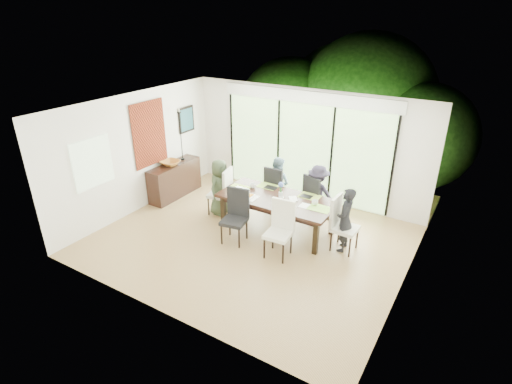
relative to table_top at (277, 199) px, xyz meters
The scene contains 62 objects.
floor 1.04m from the table_top, 109.57° to the right, with size 6.00×5.00×0.01m, color brown.
ceiling 2.11m from the table_top, 109.57° to the right, with size 6.00×5.00×0.01m, color white.
wall_back 1.94m from the table_top, 97.72° to the left, with size 6.00×0.02×2.70m, color white.
wall_front 3.27m from the table_top, 94.40° to the right, with size 6.00×0.02×2.70m, color white.
wall_left 3.39m from the table_top, 167.99° to the right, with size 0.02×5.00×2.70m, color beige.
wall_right 2.92m from the table_top, 14.07° to the right, with size 0.02×5.00×2.70m, color white.
glass_doors 1.86m from the table_top, 97.89° to the left, with size 4.20×0.02×2.30m, color #598C3F.
blinds_header 2.51m from the table_top, 97.93° to the left, with size 4.40×0.06×0.28m, color white.
mullion_a 2.98m from the table_top, 143.01° to the left, with size 0.05×0.04×2.30m, color black.
mullion_b 2.06m from the table_top, 118.17° to the left, with size 0.05×0.04×2.30m, color black.
mullion_c 1.88m from the table_top, 75.60° to the left, with size 0.05×0.04×2.30m, color black.
mullion_d 2.60m from the table_top, 43.63° to the left, with size 0.05×0.04×2.30m, color black.
side_window 3.81m from the table_top, 149.52° to the right, with size 0.02×0.90×1.00m, color #8CAD7F.
deck 2.83m from the table_top, 95.20° to the left, with size 6.00×1.80×0.10m, color brown.
rail_top 3.52m from the table_top, 94.02° to the left, with size 6.00×0.08×0.06m, color #4F3A22.
foliage_left 5.00m from the table_top, 114.42° to the left, with size 3.20×3.20×3.20m, color #14380F.
foliage_mid 5.22m from the table_top, 88.28° to the left, with size 4.00×4.00×4.00m, color #14380F.
foliage_right 4.76m from the table_top, 65.60° to the left, with size 2.80×2.80×2.80m, color #14380F.
foliage_far 5.94m from the table_top, 98.29° to the left, with size 3.60×3.60×3.60m, color #14380F.
table_top is the anchor object (origin of this frame).
table_apron 0.09m from the table_top, ahead, with size 2.22×0.91×0.10m, color black.
table_leg_fl 1.22m from the table_top, 158.29° to the right, with size 0.09×0.09×0.70m, color black.
table_leg_fr 1.22m from the table_top, 21.71° to the right, with size 0.09×0.09×0.70m, color black.
table_leg_bl 1.22m from the table_top, 158.29° to the left, with size 0.09×0.09×0.70m, color black.
table_leg_br 1.22m from the table_top, 21.71° to the left, with size 0.09×0.09×0.70m, color black.
chair_left_end 1.51m from the table_top, behind, with size 0.47×0.47×1.11m, color beige, non-canonical shape.
chair_right_end 1.51m from the table_top, ahead, with size 0.47×0.47×1.11m, color white, non-canonical shape.
chair_far_left 0.98m from the table_top, 117.90° to the left, with size 0.47×0.47×1.11m, color black, non-canonical shape.
chair_far_right 1.03m from the table_top, 57.09° to the left, with size 0.47×0.47×1.11m, color black, non-canonical shape.
chair_near_left 1.02m from the table_top, 119.89° to the right, with size 0.47×0.47×1.11m, color black, non-canonical shape.
chair_near_right 1.02m from the table_top, 60.11° to the right, with size 0.47×0.47×1.11m, color white, non-canonical shape.
person_left_end 1.48m from the table_top, behind, with size 0.61×0.38×1.30m, color #37452E.
person_right_end 1.48m from the table_top, ahead, with size 0.61×0.38×1.30m, color black.
person_far_left 0.95m from the table_top, 118.47° to the left, with size 0.61×0.38×1.30m, color slate.
person_far_right 1.00m from the table_top, 56.47° to the left, with size 0.61×0.38×1.30m, color #221D2C.
placemat_left 0.95m from the table_top, behind, with size 0.44×0.32×0.01m, color #96B23F.
placemat_right 0.95m from the table_top, ahead, with size 0.44×0.32×0.01m, color #8AC245.
placemat_far_l 0.60m from the table_top, 138.37° to the left, with size 0.44×0.32×0.01m, color #94B942.
placemat_far_r 0.68m from the table_top, 36.03° to the left, with size 0.44×0.32×0.01m, color olive.
placemat_paper 0.63m from the table_top, 151.39° to the right, with size 0.44×0.32×0.01m, color white.
tablet_far_l 0.50m from the table_top, 135.00° to the left, with size 0.26×0.18×0.01m, color black.
tablet_far_r 0.61m from the table_top, 34.99° to the left, with size 0.24×0.17×0.01m, color black.
papers 0.70m from the table_top, ahead, with size 0.30×0.22×0.00m, color white.
platter_base 0.63m from the table_top, 151.39° to the right, with size 0.26×0.26×0.02m, color white.
platter_snacks 0.63m from the table_top, 151.39° to the right, with size 0.20×0.20×0.01m, color orange.
vase 0.12m from the table_top, 45.00° to the left, with size 0.08×0.08×0.12m, color silver.
hyacinth_stems 0.22m from the table_top, 45.00° to the left, with size 0.04×0.04×0.16m, color #337226.
hyacinth_blooms 0.32m from the table_top, 45.00° to the left, with size 0.11×0.11×0.11m, color #4D66C0.
laptop 0.86m from the table_top, behind, with size 0.33×0.21×0.03m, color silver.
cup_a 0.72m from the table_top, 167.91° to the left, with size 0.13×0.13×0.10m, color white.
cup_b 0.20m from the table_top, 33.69° to the right, with size 0.10×0.10×0.09m, color white.
cup_c 0.81m from the table_top, ahead, with size 0.13×0.13×0.10m, color white.
book 0.26m from the table_top, 11.31° to the left, with size 0.17×0.23×0.02m, color white.
sideboard 3.03m from the table_top, behind, with size 0.43×1.52×0.85m, color black.
bowl 3.01m from the table_top, behind, with size 0.45×0.45×0.11m, color #9B5F21.
candlestick_base 3.06m from the table_top, behind, with size 0.09×0.09×0.04m, color black.
candlestick_shaft 3.14m from the table_top, behind, with size 0.02×0.02×1.18m, color black.
candlestick_pan 3.33m from the table_top, behind, with size 0.09×0.09×0.03m, color black.
candle 3.35m from the table_top, behind, with size 0.03×0.03×0.09m, color silver.
tapestry 3.37m from the table_top, behind, with size 0.02×1.00×1.50m, color #9A2E16.
art_frame 3.52m from the table_top, 162.61° to the left, with size 0.03×0.55×0.65m, color black.
art_canvas 3.50m from the table_top, 162.51° to the left, with size 0.01×0.45×0.55m, color #1A4856.
Camera 1 is at (3.76, -5.91, 4.33)m, focal length 28.00 mm.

